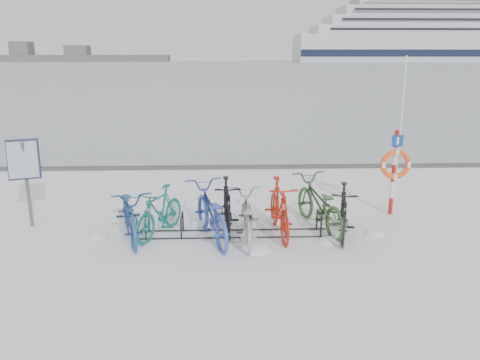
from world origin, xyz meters
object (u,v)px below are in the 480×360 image
Objects in this scene: bike_rack at (234,226)px; lifebuoy_station at (395,164)px; info_board at (24,165)px; cruise_ferry at (447,34)px.

bike_rack is 4.05m from lifebuoy_station.
bike_rack is 2.05× the size of info_board.
lifebuoy_station is (8.20, 0.49, -0.17)m from info_board.
cruise_ferry is (112.02, 231.36, 13.51)m from bike_rack.
lifebuoy_station is at bearing -115.19° from cruise_ferry.
bike_rack is 1.09× the size of lifebuoy_station.
cruise_ferry is at bearing 64.81° from lifebuoy_station.
info_board is 0.53× the size of lifebuoy_station.
cruise_ferry reaches higher than lifebuoy_station.
bike_rack is at bearing -163.43° from lifebuoy_station.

